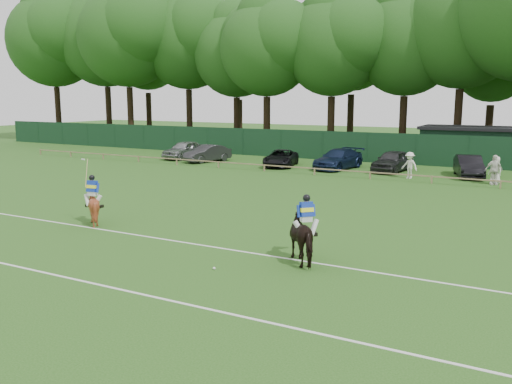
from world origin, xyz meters
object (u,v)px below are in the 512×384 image
Objects in this scene: horse_chestnut at (93,206)px; utility_shed at (475,145)px; suv_black at (281,158)px; horse_dark at (306,237)px; spectator_left at (410,165)px; polo_ball at (214,268)px; spectator_right at (496,170)px; sedan_navy at (338,159)px; hatch_grey at (392,161)px; spectator_mid at (494,170)px; sedan_silver at (184,150)px; estate_black at (469,166)px; sedan_grey at (207,153)px.

utility_shed is (11.68, 30.36, 0.75)m from horse_chestnut.
horse_dark is at bearing -76.39° from suv_black.
polo_ball is (-0.88, -22.68, -0.84)m from spectator_left.
spectator_right is (5.29, 0.23, -0.01)m from spectator_left.
utility_shed is at bearing 134.87° from spectator_right.
spectator_left is at bearing -12.35° from sedan_navy.
horse_chestnut is 0.30× the size of sedan_navy.
spectator_left is at bearing -146.45° from spectator_right.
utility_shed is at bearing 52.45° from sedan_navy.
sedan_navy is 2.91× the size of spectator_left.
utility_shed is (4.65, 7.74, 0.75)m from hatch_grey.
sedan_navy is at bearing -5.09° from suv_black.
horse_dark is 23.16× the size of polo_ball.
horse_dark is 1.11× the size of spectator_mid.
suv_black is (-11.73, 22.10, -0.23)m from horse_dark.
spectator_right reaches higher than polo_ball.
sedan_silver is 9.90m from suv_black.
spectator_mid is 0.22× the size of utility_shed.
estate_black is (5.28, -0.09, -0.05)m from hatch_grey.
spectator_mid is 10.95m from utility_shed.
horse_dark is 0.47× the size of estate_black.
horse_dark reaches higher than polo_ball.
sedan_navy is at bearing 166.70° from estate_black.
horse_chestnut is 0.83× the size of spectator_mid.
hatch_grey reaches higher than sedan_navy.
spectator_left reaches higher than sedan_navy.
hatch_grey is at bearing 143.95° from spectator_left.
spectator_left is 19.76× the size of polo_ball.
suv_black is at bearing -161.82° from sedan_navy.
horse_dark is 0.45× the size of sedan_silver.
hatch_grey is at bearing 163.34° from estate_black.
horse_chestnut is 0.89× the size of spectator_right.
estate_black is (12.32, 22.53, -0.05)m from horse_chestnut.
estate_black reaches higher than suv_black.
spectator_left is at bearing -121.78° from horse_chestnut.
sedan_silver is 20.37m from spectator_left.
horse_dark reaches higher than sedan_navy.
horse_dark is 10.30m from horse_chestnut.
sedan_navy is at bearing -166.47° from hatch_grey.
spectator_right is at bearing -12.72° from hatch_grey.
utility_shed is (-2.53, 10.27, 0.65)m from spectator_right.
suv_black is 10.49m from spectator_left.
spectator_right is at bearing -1.41° from sedan_silver.
polo_ball is at bearing -115.27° from estate_black.
spectator_mid is 0.39m from spectator_right.
utility_shed is at bearing 94.94° from spectator_left.
horse_chestnut is 32.54m from utility_shed.
spectator_left is at bearing -22.88° from suv_black.
sedan_silver is 18.36m from hatch_grey.
sedan_grey is at bearing -76.37° from horse_chestnut.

